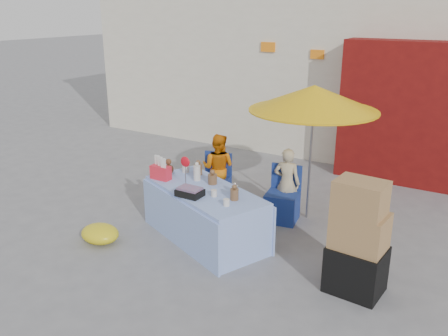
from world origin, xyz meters
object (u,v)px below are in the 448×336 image
Objects in this scene: vendor_beige at (287,183)px; box_stack at (358,242)px; vendor_orange at (218,168)px; umbrella at (314,99)px; chair_left at (214,189)px; market_table at (205,213)px; chair_right at (282,205)px.

vendor_beige is 2.13m from box_stack.
vendor_orange is 0.57× the size of umbrella.
umbrella reaches higher than chair_left.
vendor_orange is at bearing -174.47° from umbrella.
box_stack is (2.79, -1.35, 0.38)m from chair_left.
umbrella is at bearing 0.60° from chair_left.
market_table is 2.55× the size of chair_left.
chair_right is (1.25, 0.00, 0.00)m from chair_left.
umbrella is at bearing -163.21° from vendor_beige.
vendor_beige is at bearing 135.97° from box_stack.
vendor_orange is at bearing -9.78° from vendor_beige.
chair_right is at bearing 79.08° from vendor_beige.
vendor_beige reaches higher than chair_left.
umbrella is (1.00, 1.41, 1.50)m from market_table.
box_stack reaches higher than chair_right.
vendor_orange is at bearing 136.87° from market_table.
box_stack is at bearing 17.56° from market_table.
market_table is 1.45m from vendor_beige.
box_stack reaches higher than chair_left.
box_stack reaches higher than vendor_orange.
chair_left is at bearing 79.08° from vendor_orange.
chair_right is at bearing 164.07° from vendor_orange.
umbrella reaches higher than box_stack.
umbrella reaches higher than vendor_beige.
vendor_orange is 0.86× the size of box_stack.
vendor_beige is at bearing -153.43° from umbrella.
box_stack is at bearing -52.93° from umbrella.
market_table is at bearing 174.36° from box_stack.
umbrella reaches higher than chair_right.
chair_left is at bearing -169.62° from umbrella.
chair_left is at bearing 154.18° from box_stack.
umbrella is (1.55, 0.28, 1.64)m from chair_left.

